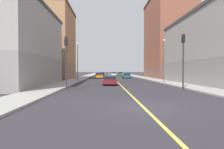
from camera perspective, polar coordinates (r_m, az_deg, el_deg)
ground_plane at (r=11.99m, az=8.55°, el=-8.84°), size 400.00×400.00×0.00m
sidewalk_left at (r=61.51m, az=7.75°, el=-0.67°), size 3.07×168.00×0.15m
sidewalk_right at (r=60.94m, az=-7.57°, el=-0.68°), size 3.07×168.00×0.15m
lane_center_stripe at (r=60.68m, az=0.13°, el=-0.75°), size 0.16×154.00×0.01m
building_left_near at (r=33.10m, az=27.71°, el=6.38°), size 9.13×25.81×10.27m
building_left_mid at (r=57.11m, az=14.87°, el=9.60°), size 9.13×19.26×20.89m
building_right_corner at (r=30.25m, az=-25.39°, el=7.04°), size 9.13×18.55×10.42m
building_right_midblock at (r=48.93m, az=-16.20°, el=8.07°), size 9.13×14.33×15.92m
traffic_light_left_near at (r=23.75m, az=18.80°, el=5.39°), size 0.40×0.32×5.93m
traffic_light_right_near at (r=22.59m, az=-12.40°, el=5.13°), size 0.40×0.32×5.58m
street_lamp_left_near at (r=34.41m, az=13.97°, el=4.89°), size 0.36×0.36×6.83m
street_lamp_right_near at (r=39.09m, az=-9.40°, el=4.49°), size 0.36×0.36×6.87m
car_orange at (r=52.94m, az=-3.35°, el=-0.36°), size 1.89×4.23×1.26m
car_black at (r=81.26m, az=-2.74°, el=0.21°), size 1.79×4.41×1.30m
car_maroon at (r=29.37m, az=-0.57°, el=-1.65°), size 1.98×4.32×1.26m
car_blue at (r=61.61m, az=-3.63°, el=-0.14°), size 1.91×4.49×1.29m
car_white at (r=77.46m, az=0.42°, el=0.15°), size 1.90×4.51×1.34m
car_teal at (r=54.09m, az=3.95°, el=-0.31°), size 1.97×4.60×1.30m
car_green at (r=81.32m, az=2.26°, el=0.20°), size 2.00×4.25×1.33m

